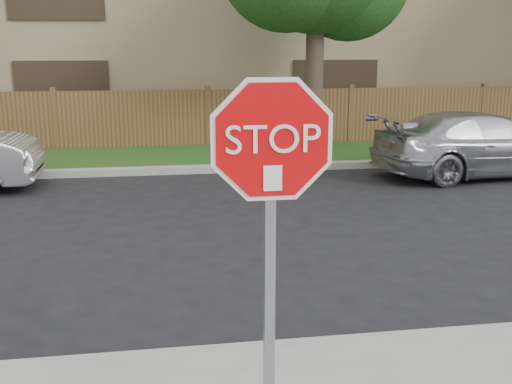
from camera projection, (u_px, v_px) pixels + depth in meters
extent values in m
plane|color=black|center=(307.00, 347.00, 5.48)|extent=(90.00, 90.00, 0.00)
cube|color=gray|center=(220.00, 169.00, 13.29)|extent=(70.00, 0.30, 0.15)
cube|color=#1E4714|center=(214.00, 156.00, 14.88)|extent=(70.00, 3.00, 0.12)
cube|color=brown|center=(208.00, 119.00, 16.24)|extent=(70.00, 0.12, 1.60)
cube|color=#9D8A61|center=(195.00, 39.00, 21.11)|extent=(34.00, 8.00, 6.00)
cylinder|color=#382B21|center=(314.00, 78.00, 14.72)|extent=(0.44, 0.44, 3.92)
cube|color=gray|center=(269.00, 282.00, 3.71)|extent=(0.06, 0.06, 2.30)
cylinder|color=white|center=(272.00, 140.00, 3.44)|extent=(1.01, 0.02, 1.01)
cylinder|color=red|center=(273.00, 140.00, 3.43)|extent=(0.93, 0.02, 0.93)
cube|color=white|center=(273.00, 178.00, 3.47)|extent=(0.11, 0.00, 0.15)
imported|color=#A2A3A9|center=(481.00, 144.00, 12.78)|extent=(4.92, 2.47, 1.37)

